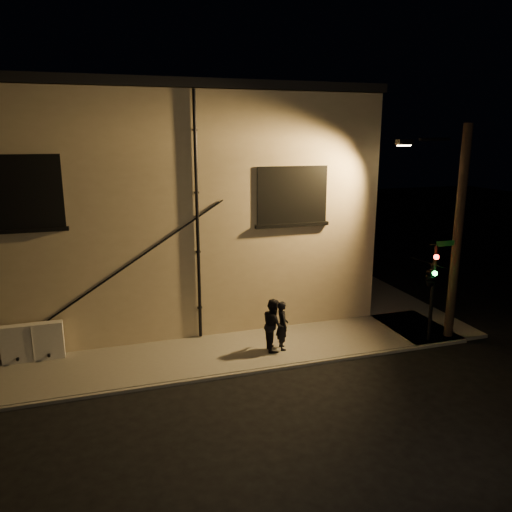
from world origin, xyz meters
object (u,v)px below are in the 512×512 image
object	(u,v)px
pedestrian_b	(273,325)
streetlamp_pole	(455,230)
utility_cabinet	(33,342)
traffic_signal	(431,276)
pedestrian_a	(282,325)

from	to	relation	value
pedestrian_b	streetlamp_pole	bearing A→B (deg)	-88.94
utility_cabinet	streetlamp_pole	world-z (taller)	streetlamp_pole
pedestrian_b	utility_cabinet	bearing A→B (deg)	85.81
utility_cabinet	traffic_signal	world-z (taller)	traffic_signal
pedestrian_a	pedestrian_b	xyz separation A→B (m)	(-0.30, 0.04, 0.05)
pedestrian_a	streetlamp_pole	bearing A→B (deg)	-90.76
traffic_signal	utility_cabinet	bearing A→B (deg)	168.81
utility_cabinet	streetlamp_pole	bearing A→B (deg)	-9.30
utility_cabinet	pedestrian_a	bearing A→B (deg)	-11.49
pedestrian_b	traffic_signal	world-z (taller)	traffic_signal
utility_cabinet	pedestrian_a	distance (m)	7.93
traffic_signal	streetlamp_pole	distance (m)	1.79
utility_cabinet	traffic_signal	xyz separation A→B (m)	(12.70, -2.51, 1.74)
pedestrian_a	streetlamp_pole	distance (m)	6.67
utility_cabinet	pedestrian_b	distance (m)	7.63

